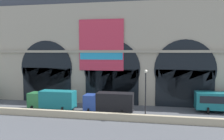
{
  "coord_description": "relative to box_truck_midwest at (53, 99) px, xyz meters",
  "views": [
    {
      "loc": [
        7.74,
        -35.05,
        9.3
      ],
      "look_at": [
        0.06,
        5.0,
        6.09
      ],
      "focal_mm": 37.39,
      "sensor_mm": 36.0,
      "label": 1
    }
  ],
  "objects": [
    {
      "name": "ground_plane",
      "position": [
        8.49,
        0.82,
        -1.7
      ],
      "size": [
        200.0,
        200.0,
        0.0
      ],
      "primitive_type": "plane",
      "color": "#54565B"
    },
    {
      "name": "quay_parapet_wall",
      "position": [
        8.49,
        -3.72,
        -1.22
      ],
      "size": [
        90.0,
        0.7,
        0.97
      ],
      "primitive_type": "cube",
      "color": "#BCAD8C",
      "rests_on": "ground"
    },
    {
      "name": "station_building",
      "position": [
        8.52,
        7.87,
        8.53
      ],
      "size": [
        51.85,
        4.55,
        21.08
      ],
      "color": "#B2A891",
      "rests_on": "ground"
    },
    {
      "name": "box_truck_midwest",
      "position": [
        0.0,
        0.0,
        0.0
      ],
      "size": [
        7.5,
        2.91,
        3.12
      ],
      "color": "#2D7A42",
      "rests_on": "ground"
    },
    {
      "name": "box_truck_center",
      "position": [
        9.26,
        -0.07,
        0.0
      ],
      "size": [
        7.5,
        2.91,
        3.12
      ],
      "color": "#28479E",
      "rests_on": "ground"
    },
    {
      "name": "street_lamp_quayside",
      "position": [
        14.83,
        -2.92,
        2.71
      ],
      "size": [
        0.44,
        0.44,
        6.9
      ],
      "color": "black",
      "rests_on": "ground"
    }
  ]
}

